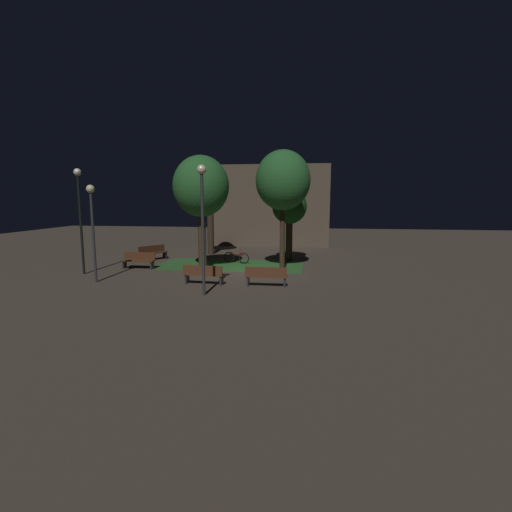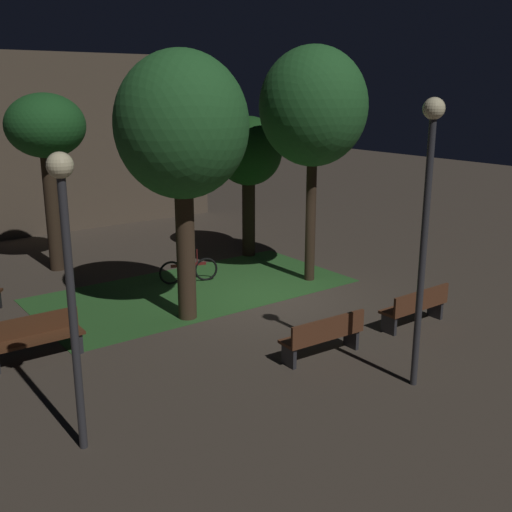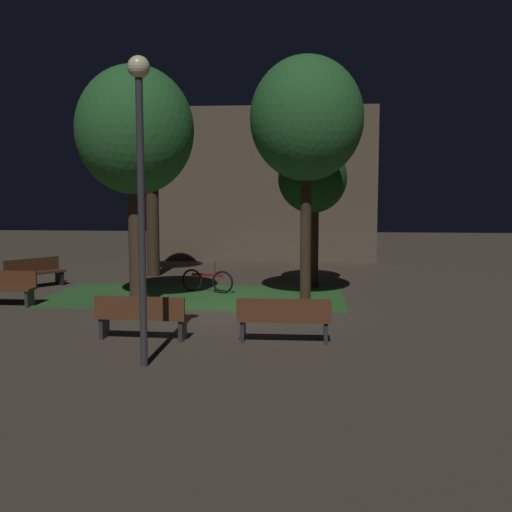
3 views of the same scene
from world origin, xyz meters
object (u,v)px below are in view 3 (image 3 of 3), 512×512
bench_by_lamp (0,287)px  tree_back_left (312,181)px  bench_lawn_edge (35,272)px  lamp_post_plaza_east (140,162)px  tree_right_canopy (152,160)px  tree_tall_center (135,133)px  bench_front_right (141,316)px  bicycle (207,281)px  tree_near_wall (307,120)px  bench_near_trees (284,318)px

bench_by_lamp → tree_back_left: (7.92, 3.81, 2.74)m
bench_lawn_edge → lamp_post_plaza_east: bearing=-55.3°
tree_right_canopy → tree_tall_center: tree_tall_center is taller
bench_lawn_edge → tree_back_left: tree_back_left is taller
bench_by_lamp → tree_tall_center: size_ratio=0.30×
bench_front_right → bench_by_lamp: same height
tree_right_canopy → bicycle: (2.46, -3.41, -3.65)m
bench_by_lamp → tree_back_left: tree_back_left is taller
bench_front_right → bicycle: bicycle is taller
tree_back_left → tree_near_wall: tree_near_wall is taller
bench_lawn_edge → tree_back_left: 8.85m
bench_front_right → lamp_post_plaza_east: size_ratio=0.36×
tree_back_left → tree_right_canopy: tree_right_canopy is taller
tree_back_left → tree_tall_center: 5.80m
bench_by_lamp → tree_near_wall: 8.84m
lamp_post_plaza_east → bicycle: 8.18m
bench_front_right → tree_tall_center: (-1.06, 3.50, 3.86)m
bench_lawn_edge → lamp_post_plaza_east: size_ratio=0.35×
tree_back_left → bicycle: size_ratio=2.75×
tree_near_wall → bench_by_lamp: bearing=-174.8°
bench_lawn_edge → bicycle: size_ratio=1.10×
bench_lawn_edge → bench_near_trees: bearing=-38.7°
bench_lawn_edge → lamp_post_plaza_east: lamp_post_plaza_east is taller
tree_back_left → bench_by_lamp: bearing=-154.3°
tree_tall_center → bicycle: bearing=58.8°
tree_near_wall → lamp_post_plaza_east: size_ratio=1.24×
tree_tall_center → lamp_post_plaza_east: size_ratio=1.19×
bench_lawn_edge → tree_right_canopy: bearing=45.1°
bicycle → lamp_post_plaza_east: bearing=-88.4°
tree_right_canopy → tree_tall_center: (1.07, -5.71, 0.35)m
lamp_post_plaza_east → bench_front_right: bearing=106.6°
bench_near_trees → tree_tall_center: 6.48m
tree_tall_center → lamp_post_plaza_east: tree_tall_center is taller
bench_lawn_edge → bench_front_right: bearing=-51.2°
tree_back_left → bench_near_trees: bearing=-94.3°
bench_front_right → tree_near_wall: size_ratio=0.29×
tree_back_left → tree_right_canopy: 5.89m
tree_back_left → bicycle: bearing=-156.0°
bench_near_trees → bench_by_lamp: bearing=155.9°
bench_near_trees → tree_back_left: 7.65m
lamp_post_plaza_east → bench_near_trees: bearing=38.8°
tree_right_canopy → tree_tall_center: bearing=-79.4°
tree_tall_center → tree_near_wall: bearing=7.0°
bench_by_lamp → tree_tall_center: tree_tall_center is taller
tree_near_wall → tree_tall_center: bearing=-173.0°
bench_by_lamp → bicycle: (4.92, 2.48, -0.14)m
bench_lawn_edge → tree_tall_center: bearing=-34.8°
tree_near_wall → bicycle: bearing=147.9°
bench_near_trees → tree_tall_center: size_ratio=0.30×
bench_near_trees → bench_by_lamp: size_ratio=1.00×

